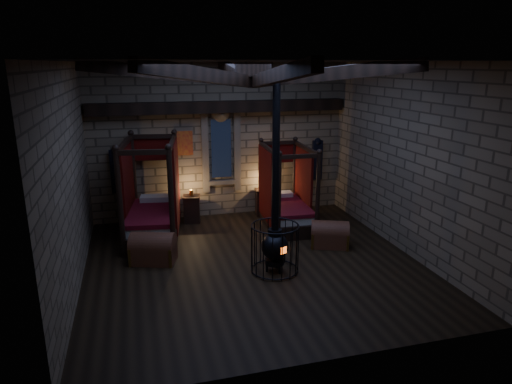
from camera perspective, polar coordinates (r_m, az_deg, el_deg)
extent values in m
cube|color=black|center=(9.95, -0.32, -8.92)|extent=(7.00, 7.00, 0.01)
cube|color=#847054|center=(12.63, -4.42, 6.34)|extent=(7.00, 0.02, 4.20)
cube|color=#847054|center=(6.09, 8.14, -4.16)|extent=(7.00, 0.02, 4.20)
cube|color=#847054|center=(9.06, -22.27, 1.45)|extent=(0.02, 7.00, 4.20)
cube|color=#847054|center=(10.70, 18.15, 3.89)|extent=(0.02, 7.00, 4.20)
cube|color=black|center=(9.04, -0.36, 16.04)|extent=(7.00, 7.00, 0.01)
cube|color=black|center=(12.33, -4.36, 10.57)|extent=(6.86, 0.35, 0.30)
cylinder|color=black|center=(9.04, -0.36, 15.09)|extent=(0.70, 0.70, 0.25)
cube|color=black|center=(12.61, -4.36, 5.41)|extent=(0.55, 0.04, 1.60)
cube|color=maroon|center=(12.44, -8.94, 6.06)|extent=(0.45, 0.03, 0.65)
cube|color=black|center=(12.39, -17.05, 2.45)|extent=(0.30, 0.10, 1.15)
cube|color=black|center=(13.39, 7.64, 3.97)|extent=(0.30, 0.10, 1.15)
cube|color=black|center=(11.55, -12.67, -4.68)|extent=(1.50, 2.43, 0.39)
cube|color=beige|center=(11.45, -12.76, -3.24)|extent=(1.35, 2.23, 0.24)
cube|color=maroon|center=(11.40, -12.80, -2.52)|extent=(1.42, 2.29, 0.11)
cube|color=beige|center=(12.16, -12.45, -0.80)|extent=(0.81, 0.49, 0.15)
cube|color=#580C07|center=(12.16, -12.67, 5.29)|extent=(1.20, 0.23, 0.60)
cylinder|color=black|center=(10.29, -16.62, -1.60)|extent=(0.12, 0.12, 2.41)
cylinder|color=black|center=(12.37, -14.98, 1.41)|extent=(0.12, 0.12, 2.41)
cylinder|color=black|center=(10.15, -10.52, -1.42)|extent=(0.12, 0.12, 2.41)
cylinder|color=black|center=(12.26, -9.91, 1.59)|extent=(0.12, 0.12, 2.41)
cube|color=#580C07|center=(11.63, -15.67, 0.74)|extent=(0.31, 1.63, 2.14)
cube|color=#580C07|center=(11.50, -9.95, 0.93)|extent=(0.31, 1.63, 2.14)
cube|color=black|center=(12.06, 3.86, -3.56)|extent=(1.15, 2.06, 0.35)
cube|color=beige|center=(11.97, 3.88, -2.34)|extent=(1.03, 1.90, 0.21)
cube|color=maroon|center=(11.93, 3.90, -1.72)|extent=(1.09, 1.94, 0.10)
cube|color=beige|center=(12.58, 2.99, -0.32)|extent=(0.69, 0.37, 0.14)
cube|color=#580C07|center=(12.56, 2.75, 4.88)|extent=(1.06, 0.10, 0.53)
cylinder|color=black|center=(10.77, 2.87, -0.94)|extent=(0.11, 0.11, 2.13)
cylinder|color=black|center=(12.58, 0.61, 1.53)|extent=(0.11, 0.11, 2.13)
cylinder|color=black|center=(11.05, 7.72, -0.64)|extent=(0.11, 0.11, 2.13)
cylinder|color=black|center=(12.82, 4.83, 1.75)|extent=(0.11, 0.11, 2.13)
cube|color=#580C07|center=(11.93, 1.19, 0.97)|extent=(0.13, 1.45, 1.89)
cube|color=#580C07|center=(12.19, 5.89, 1.22)|extent=(0.13, 1.45, 1.89)
cube|color=brown|center=(10.19, -12.70, -7.53)|extent=(1.07, 0.83, 0.39)
cylinder|color=brown|center=(10.12, -12.77, -6.52)|extent=(1.07, 0.83, 0.57)
cube|color=#A47F32|center=(10.31, -15.05, -7.40)|extent=(0.24, 0.58, 0.41)
cube|color=#A47F32|center=(10.09, -10.30, -7.64)|extent=(0.24, 0.58, 0.41)
cube|color=brown|center=(10.92, 9.18, -5.82)|extent=(1.00, 0.81, 0.36)
cylinder|color=brown|center=(10.85, 9.23, -4.93)|extent=(1.00, 0.81, 0.53)
cube|color=#A47F32|center=(10.90, 7.07, -5.76)|extent=(0.25, 0.53, 0.38)
cube|color=#A47F32|center=(10.94, 11.30, -5.87)|extent=(0.25, 0.53, 0.38)
cube|color=black|center=(12.46, -8.01, -2.19)|extent=(0.48, 0.47, 0.70)
cube|color=black|center=(12.35, -8.08, -0.55)|extent=(0.53, 0.51, 0.04)
cylinder|color=#A47F32|center=(12.32, -8.09, -0.10)|extent=(0.10, 0.10, 0.16)
cube|color=black|center=(12.95, 0.94, -1.33)|extent=(0.46, 0.45, 0.70)
cube|color=black|center=(12.85, 0.95, 0.24)|extent=(0.51, 0.49, 0.04)
cube|color=brown|center=(12.83, 0.95, 0.50)|extent=(0.19, 0.15, 0.05)
cylinder|color=black|center=(9.53, 2.34, -8.64)|extent=(0.40, 0.40, 0.10)
sphere|color=black|center=(9.40, 2.36, -6.81)|extent=(0.56, 0.56, 0.56)
cylinder|color=black|center=(9.29, 2.38, -5.10)|extent=(0.28, 0.28, 0.14)
cube|color=#FF5914|center=(9.22, 3.48, -7.30)|extent=(0.14, 0.08, 0.14)
cylinder|color=black|center=(8.84, 2.50, 4.79)|extent=(0.15, 0.15, 3.15)
torus|color=black|center=(9.61, 2.33, -9.62)|extent=(0.99, 0.99, 0.03)
torus|color=black|center=(9.24, 2.39, -4.23)|extent=(0.99, 0.99, 0.03)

